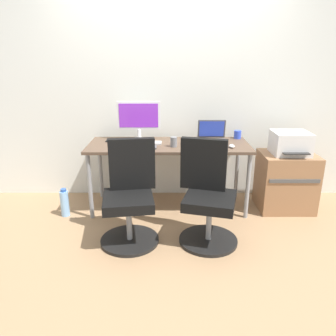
{
  "coord_description": "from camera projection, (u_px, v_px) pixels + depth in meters",
  "views": [
    {
      "loc": [
        -0.01,
        -3.45,
        1.63
      ],
      "look_at": [
        0.0,
        -0.05,
        0.48
      ],
      "focal_mm": 35.15,
      "sensor_mm": 36.0,
      "label": 1
    }
  ],
  "objects": [
    {
      "name": "side_cabinet",
      "position": [
        285.0,
        181.0,
        3.66
      ],
      "size": [
        0.59,
        0.49,
        0.64
      ],
      "color": "#996B47",
      "rests_on": "ground"
    },
    {
      "name": "phone_near_laptop",
      "position": [
        109.0,
        140.0,
        3.69
      ],
      "size": [
        0.07,
        0.14,
        0.01
      ],
      "primitive_type": "cube",
      "color": "black",
      "rests_on": "desk"
    },
    {
      "name": "back_wall",
      "position": [
        168.0,
        87.0,
        3.76
      ],
      "size": [
        4.4,
        0.04,
        2.6
      ],
      "primitive_type": "cube",
      "color": "silver",
      "rests_on": "ground"
    },
    {
      "name": "desktop_monitor",
      "position": [
        138.0,
        118.0,
        3.65
      ],
      "size": [
        0.48,
        0.18,
        0.43
      ],
      "color": "silver",
      "rests_on": "desk"
    },
    {
      "name": "mouse_by_monitor",
      "position": [
        231.0,
        146.0,
        3.4
      ],
      "size": [
        0.06,
        0.1,
        0.03
      ],
      "primitive_type": "ellipsoid",
      "color": "silver",
      "rests_on": "desk"
    },
    {
      "name": "pen_cup",
      "position": [
        173.0,
        142.0,
        3.42
      ],
      "size": [
        0.07,
        0.07,
        0.1
      ],
      "primitive_type": "cylinder",
      "color": "slate",
      "rests_on": "desk"
    },
    {
      "name": "ground_plane",
      "position": [
        168.0,
        206.0,
        3.79
      ],
      "size": [
        5.28,
        5.28,
        0.0
      ],
      "primitive_type": "plane",
      "color": "#9E7A56"
    },
    {
      "name": "water_bottle_on_floor",
      "position": [
        64.0,
        203.0,
        3.51
      ],
      "size": [
        0.09,
        0.09,
        0.31
      ],
      "color": "#8CBFF2",
      "rests_on": "ground"
    },
    {
      "name": "keyboard_by_laptop",
      "position": [
        145.0,
        143.0,
        3.56
      ],
      "size": [
        0.34,
        0.12,
        0.02
      ],
      "primitive_type": "cube",
      "color": "#B7B7B7",
      "rests_on": "desk"
    },
    {
      "name": "desk",
      "position": [
        168.0,
        150.0,
        3.57
      ],
      "size": [
        1.74,
        0.66,
        0.74
      ],
      "color": "brown",
      "rests_on": "ground"
    },
    {
      "name": "mouse_by_laptop",
      "position": [
        182.0,
        143.0,
        3.51
      ],
      "size": [
        0.06,
        0.1,
        0.03
      ],
      "primitive_type": "ellipsoid",
      "color": "#2D2D2D",
      "rests_on": "desk"
    },
    {
      "name": "printer",
      "position": [
        289.0,
        143.0,
        3.52
      ],
      "size": [
        0.38,
        0.4,
        0.24
      ],
      "color": "silver",
      "rests_on": "side_cabinet"
    },
    {
      "name": "office_chair_left",
      "position": [
        129.0,
        197.0,
        2.98
      ],
      "size": [
        0.54,
        0.54,
        0.94
      ],
      "color": "black",
      "rests_on": "ground"
    },
    {
      "name": "phone_near_monitor",
      "position": [
        211.0,
        147.0,
        3.42
      ],
      "size": [
        0.07,
        0.14,
        0.01
      ],
      "primitive_type": "cube",
      "color": "black",
      "rests_on": "desk"
    },
    {
      "name": "keyboard_by_monitor",
      "position": [
        139.0,
        147.0,
        3.38
      ],
      "size": [
        0.34,
        0.12,
        0.02
      ],
      "primitive_type": "cube",
      "color": "#515156",
      "rests_on": "desk"
    },
    {
      "name": "office_chair_right",
      "position": [
        206.0,
        197.0,
        2.98
      ],
      "size": [
        0.54,
        0.54,
        0.94
      ],
      "color": "black",
      "rests_on": "ground"
    },
    {
      "name": "coffee_mug",
      "position": [
        237.0,
        135.0,
        3.77
      ],
      "size": [
        0.08,
        0.08,
        0.09
      ],
      "primitive_type": "cylinder",
      "color": "blue",
      "rests_on": "desk"
    },
    {
      "name": "open_laptop",
      "position": [
        211.0,
        136.0,
        3.66
      ],
      "size": [
        0.31,
        0.26,
        0.23
      ],
      "color": "#4C4C51",
      "rests_on": "desk"
    }
  ]
}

